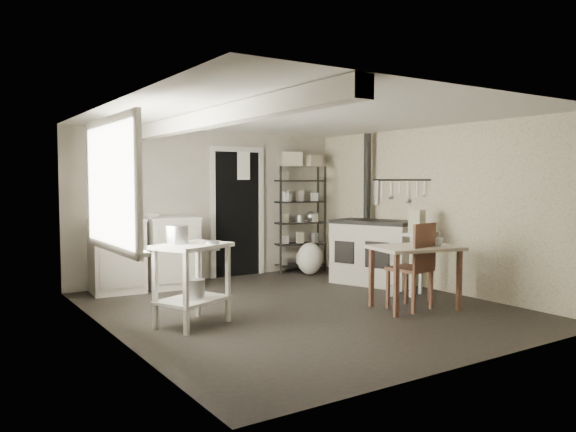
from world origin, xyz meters
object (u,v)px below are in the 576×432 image
flour_sack (310,260)px  work_table (415,277)px  prep_table (192,288)px  shelf_rack (300,215)px  stockpot (177,237)px  base_cabinets (145,257)px  chair (410,269)px  stove (374,254)px

flour_sack → work_table: bearing=-98.2°
prep_table → flour_sack: size_ratio=1.66×
work_table → prep_table: bearing=163.4°
shelf_rack → work_table: size_ratio=1.78×
stockpot → shelf_rack: bearing=35.7°
base_cabinets → chair: size_ratio=1.49×
base_cabinets → prep_table: bearing=-91.6°
work_table → flour_sack: (0.39, 2.71, -0.14)m
shelf_rack → stove: (0.26, -1.59, -0.51)m
stockpot → work_table: bearing=-17.8°
chair → shelf_rack: bearing=71.4°
stockpot → work_table: stockpot is taller
shelf_rack → chair: size_ratio=1.71×
shelf_rack → flour_sack: 0.81m
shelf_rack → work_table: bearing=-86.4°
work_table → flour_sack: 2.74m
prep_table → stove: size_ratio=0.72×
stove → flour_sack: size_ratio=2.30×
stockpot → stove: bearing=10.8°
stockpot → stove: (3.37, 0.64, -0.50)m
prep_table → stove: (3.24, 0.74, 0.04)m
prep_table → stockpot: 0.56m
work_table → flour_sack: bearing=81.8°
stockpot → work_table: 2.85m
work_table → shelf_rack: bearing=81.7°
stockpot → chair: stockpot is taller
flour_sack → stove: bearing=-75.2°
stockpot → stove: stockpot is taller
prep_table → shelf_rack: (2.99, 2.33, 0.55)m
prep_table → chair: 2.60m
chair → work_table: bearing=-55.2°
base_cabinets → flour_sack: size_ratio=2.95×
shelf_rack → work_table: (-0.45, -3.09, -0.57)m
shelf_rack → prep_table: bearing=-130.1°
stove → chair: chair is taller
prep_table → chair: chair is taller
prep_table → work_table: bearing=-16.6°
shelf_rack → chair: bearing=-87.2°
prep_table → flour_sack: (2.92, 1.95, -0.16)m
shelf_rack → stove: size_ratio=1.47×
shelf_rack → flour_sack: bearing=-87.2°
base_cabinets → chair: (2.26, -2.92, 0.02)m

